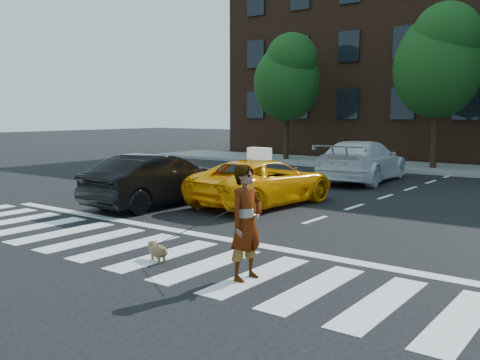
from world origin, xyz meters
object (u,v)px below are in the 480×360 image
object	(u,v)px
tree_left	(287,75)
tree_mid	(438,58)
white_suv	(363,161)
black_sedan	(157,180)
woman	(246,223)
dog	(157,250)
taxi	(263,182)

from	to	relation	value
tree_left	tree_mid	size ratio (longest dim) A/B	0.92
tree_left	white_suv	distance (m)	9.05
tree_left	tree_mid	distance (m)	7.51
black_sedan	woman	distance (m)	6.95
white_suv	dog	world-z (taller)	white_suv
woman	dog	bearing A→B (deg)	97.01
taxi	black_sedan	world-z (taller)	black_sedan
white_suv	woman	xyz separation A→B (m)	(3.47, -12.08, 0.12)
tree_mid	white_suv	bearing A→B (deg)	-101.36
tree_left	black_sedan	bearing A→B (deg)	-72.80
tree_left	dog	distance (m)	19.57
tree_mid	taxi	xyz separation A→B (m)	(-1.12, -11.55, -4.22)
taxi	dog	world-z (taller)	taxi
woman	taxi	bearing A→B (deg)	36.84
white_suv	dog	xyz separation A→B (m)	(1.63, -12.15, -0.57)
tree_mid	dog	bearing A→B (deg)	-88.03
tree_mid	tree_left	bearing A→B (deg)	180.00
taxi	woman	xyz separation A→B (m)	(3.55, -5.68, 0.24)
tree_mid	woman	xyz separation A→B (m)	(2.43, -17.23, -3.98)
woman	dog	xyz separation A→B (m)	(-1.84, -0.07, -0.69)
taxi	dog	size ratio (longest dim) A/B	8.26
taxi	black_sedan	size ratio (longest dim) A/B	1.07
taxi	woman	world-z (taller)	woman
taxi	dog	distance (m)	6.02
taxi	black_sedan	xyz separation A→B (m)	(-2.24, -1.83, 0.07)
tree_left	dog	size ratio (longest dim) A/B	11.78
black_sedan	woman	size ratio (longest dim) A/B	2.44
tree_mid	white_suv	size ratio (longest dim) A/B	1.36
tree_mid	black_sedan	size ratio (longest dim) A/B	1.66
tree_left	white_suv	world-z (taller)	tree_left
white_suv	black_sedan	bearing A→B (deg)	69.25
black_sedan	white_suv	size ratio (longest dim) A/B	0.82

